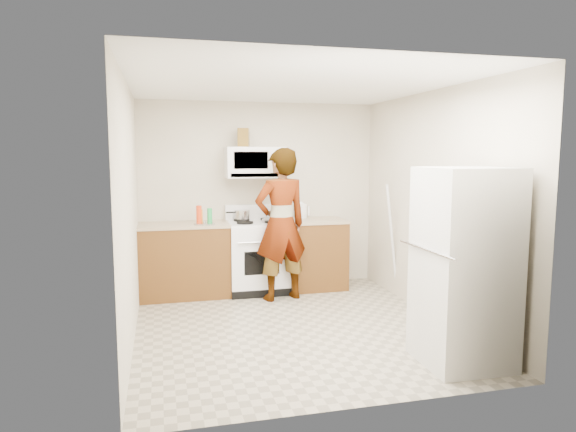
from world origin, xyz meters
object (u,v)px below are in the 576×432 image
object	(u,v)px
gas_range	(257,255)
saucepan	(242,215)
microwave	(255,162)
person	(281,225)
fridge	(464,267)
kettle	(301,211)

from	to	relation	value
gas_range	saucepan	distance (m)	0.57
microwave	saucepan	bearing A→B (deg)	170.30
person	saucepan	bearing A→B (deg)	-70.52
microwave	fridge	world-z (taller)	microwave
gas_range	person	world-z (taller)	person
kettle	saucepan	world-z (taller)	kettle
gas_range	saucepan	world-z (taller)	gas_range
microwave	kettle	distance (m)	0.94
gas_range	person	bearing A→B (deg)	-63.19
gas_range	microwave	xyz separation A→B (m)	(0.00, 0.13, 1.21)
fridge	kettle	world-z (taller)	fridge
microwave	saucepan	world-z (taller)	microwave
kettle	saucepan	distance (m)	0.83
fridge	saucepan	bearing A→B (deg)	117.95
microwave	fridge	distance (m)	3.26
fridge	saucepan	world-z (taller)	fridge
person	microwave	bearing A→B (deg)	-82.45
kettle	saucepan	xyz separation A→B (m)	(-0.83, -0.06, -0.02)
saucepan	microwave	bearing A→B (deg)	-9.70
person	fridge	distance (m)	2.54
microwave	saucepan	size ratio (longest dim) A/B	3.82
kettle	fridge	bearing A→B (deg)	-81.94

